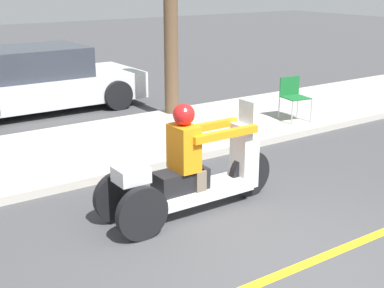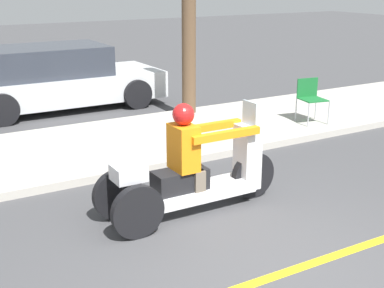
{
  "view_description": "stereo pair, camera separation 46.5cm",
  "coord_description": "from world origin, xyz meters",
  "px_view_note": "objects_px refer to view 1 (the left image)",
  "views": [
    {
      "loc": [
        -3.47,
        -3.3,
        2.8
      ],
      "look_at": [
        -0.03,
        1.7,
        0.88
      ],
      "focal_mm": 50.0,
      "sensor_mm": 36.0,
      "label": 1
    },
    {
      "loc": [
        -3.08,
        -3.55,
        2.8
      ],
      "look_at": [
        -0.03,
        1.7,
        0.88
      ],
      "focal_mm": 50.0,
      "sensor_mm": 36.0,
      "label": 2
    }
  ],
  "objects_px": {
    "motorcycle_trike": "(191,174)",
    "parked_car_lot_far": "(34,81)",
    "folding_chair_set_back": "(293,94)",
    "tree_trunk": "(171,30)"
  },
  "relations": [
    {
      "from": "parked_car_lot_far",
      "to": "tree_trunk",
      "type": "bearing_deg",
      "value": -46.8
    },
    {
      "from": "motorcycle_trike",
      "to": "tree_trunk",
      "type": "height_order",
      "value": "tree_trunk"
    },
    {
      "from": "folding_chair_set_back",
      "to": "parked_car_lot_far",
      "type": "distance_m",
      "value": 5.45
    },
    {
      "from": "motorcycle_trike",
      "to": "parked_car_lot_far",
      "type": "distance_m",
      "value": 6.22
    },
    {
      "from": "folding_chair_set_back",
      "to": "parked_car_lot_far",
      "type": "relative_size",
      "value": 0.19
    },
    {
      "from": "parked_car_lot_far",
      "to": "tree_trunk",
      "type": "distance_m",
      "value": 3.23
    },
    {
      "from": "folding_chair_set_back",
      "to": "parked_car_lot_far",
      "type": "bearing_deg",
      "value": 132.86
    },
    {
      "from": "motorcycle_trike",
      "to": "parked_car_lot_far",
      "type": "height_order",
      "value": "motorcycle_trike"
    },
    {
      "from": "parked_car_lot_far",
      "to": "tree_trunk",
      "type": "height_order",
      "value": "tree_trunk"
    },
    {
      "from": "parked_car_lot_far",
      "to": "motorcycle_trike",
      "type": "bearing_deg",
      "value": -91.8
    }
  ]
}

